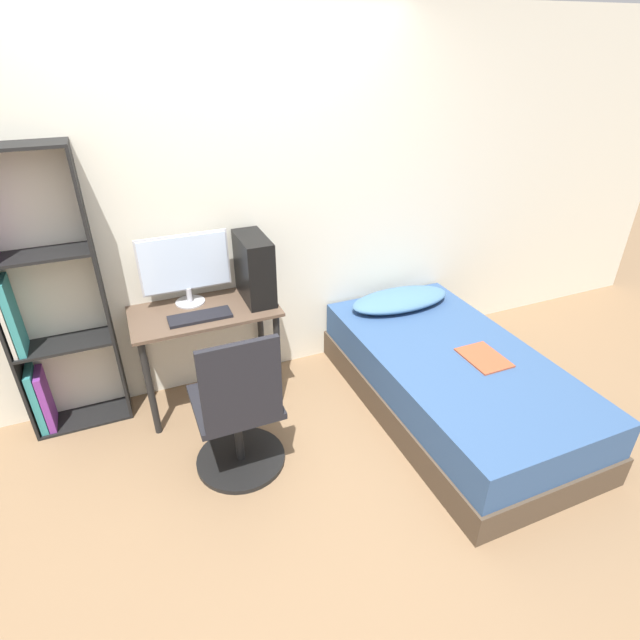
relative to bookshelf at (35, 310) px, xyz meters
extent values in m
plane|color=#846647|center=(1.25, -1.18, -0.87)|extent=(14.00, 14.00, 0.00)
cube|color=silver|center=(1.25, 0.15, 0.38)|extent=(8.00, 0.05, 2.50)
cube|color=brown|center=(0.97, -0.13, -0.15)|extent=(0.95, 0.50, 0.02)
cylinder|color=black|center=(0.54, -0.33, -0.51)|extent=(0.04, 0.04, 0.71)
cylinder|color=black|center=(1.39, -0.33, -0.51)|extent=(0.04, 0.04, 0.71)
cylinder|color=black|center=(0.54, 0.07, -0.51)|extent=(0.04, 0.04, 0.71)
cylinder|color=black|center=(1.39, 0.07, -0.51)|extent=(0.04, 0.04, 0.71)
cube|color=black|center=(0.39, 0.00, 0.03)|extent=(0.02, 0.25, 1.81)
cube|color=black|center=(0.10, 0.00, -0.86)|extent=(0.55, 0.25, 0.02)
cube|color=black|center=(0.10, 0.00, -0.26)|extent=(0.55, 0.25, 0.02)
cube|color=black|center=(0.10, 0.00, 0.33)|extent=(0.55, 0.25, 0.02)
cube|color=black|center=(0.10, 0.00, 0.93)|extent=(0.55, 0.25, 0.02)
cube|color=teal|center=(-0.15, 0.00, -0.63)|extent=(0.04, 0.21, 0.45)
cube|color=#7A338E|center=(-0.10, 0.00, -0.64)|extent=(0.04, 0.21, 0.42)
cube|color=beige|center=(-0.16, 0.00, -0.03)|extent=(0.02, 0.21, 0.44)
cube|color=teal|center=(-0.12, 0.00, -0.02)|extent=(0.04, 0.21, 0.48)
cylinder|color=black|center=(0.98, -0.79, -0.85)|extent=(0.54, 0.54, 0.03)
cylinder|color=black|center=(0.98, -0.79, -0.63)|extent=(0.05, 0.05, 0.41)
cube|color=black|center=(0.98, -0.79, -0.41)|extent=(0.47, 0.47, 0.04)
cube|color=black|center=(0.98, -1.01, -0.14)|extent=(0.42, 0.04, 0.50)
cube|color=#4C3D2D|center=(2.46, -0.87, -0.77)|extent=(1.06, 1.98, 0.20)
cube|color=#33517F|center=(2.46, -0.87, -0.54)|extent=(1.03, 1.94, 0.25)
ellipsoid|color=teal|center=(2.46, -0.14, -0.36)|extent=(0.81, 0.36, 0.11)
cube|color=#B24C2D|center=(2.59, -0.98, -0.41)|extent=(0.24, 0.32, 0.01)
cylinder|color=#B7B7BC|center=(0.90, 0.01, -0.13)|extent=(0.19, 0.19, 0.01)
cylinder|color=#B7B7BC|center=(0.90, 0.01, -0.08)|extent=(0.04, 0.04, 0.10)
cube|color=#B7B7BC|center=(0.90, 0.02, 0.15)|extent=(0.58, 0.01, 0.38)
cube|color=silver|center=(0.90, 0.01, 0.15)|extent=(0.55, 0.01, 0.36)
cube|color=black|center=(0.92, -0.23, -0.13)|extent=(0.39, 0.15, 0.02)
cube|color=black|center=(1.33, -0.10, 0.08)|extent=(0.18, 0.40, 0.44)
camera|label=1|loc=(0.56, -3.06, 1.42)|focal=28.00mm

